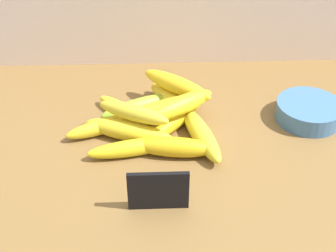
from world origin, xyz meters
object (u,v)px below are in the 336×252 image
Objects in this scene: banana_13 at (180,106)px; banana_4 at (137,119)px; chalkboard_sign at (158,192)px; banana_9 at (134,148)px; banana_5 at (123,110)px; banana_11 at (177,85)px; banana_2 at (138,107)px; banana_6 at (203,134)px; fruit_bowl at (309,111)px; banana_3 at (128,131)px; banana_1 at (175,147)px; banana_10 at (133,113)px; banana_8 at (172,100)px; banana_7 at (105,126)px; banana_12 at (170,106)px; banana_0 at (176,119)px.

banana_4 is at bearing 174.54° from banana_13.
banana_9 is at bearing 107.42° from chalkboard_sign.
banana_5 is (-3.20, 4.12, -0.34)cm from banana_4.
banana_2 is at bearing -166.70° from banana_11.
banana_2 is 18.05cm from banana_6.
banana_3 is (-40.97, -5.86, 0.06)cm from fruit_bowl.
banana_2 is at bearing 174.46° from fruit_bowl.
banana_13 is (1.59, 9.42, 3.92)cm from banana_1.
banana_5 is at bearing 128.02° from banana_1.
banana_11 is (9.78, 10.60, 0.17)cm from banana_10.
fruit_bowl is at bearing 15.64° from banana_9.
banana_2 is 0.95× the size of banana_9.
banana_9 is (2.81, -13.93, 0.16)cm from banana_5.
chalkboard_sign is at bearing -77.47° from banana_10.
banana_1 is 10.32cm from banana_13.
banana_8 is at bearing 114.62° from banana_6.
banana_1 is at bearing -39.18° from banana_10.
banana_13 is at bearing -79.82° from banana_8.
banana_1 reaches higher than banana_5.
banana_6 is (6.26, 4.12, -0.02)cm from banana_1.
banana_4 is 0.84× the size of banana_9.
banana_1 is 0.89× the size of banana_9.
banana_12 is at bearing 4.74° from banana_7.
banana_3 is 5.96cm from banana_7.
banana_5 is (-11.98, 4.47, -0.36)cm from banana_0.
banana_1 is 0.92× the size of banana_11.
banana_0 reaches higher than banana_9.
banana_2 is 9.50cm from banana_10.
banana_11 reaches higher than banana_2.
banana_4 is 5.41cm from banana_10.
banana_8 is at bearing 83.92° from banana_12.
banana_8 is at bearing 49.71° from banana_3.
banana_5 is 0.96× the size of banana_8.
banana_0 is at bearing 18.18° from banana_10.
banana_12 is at bearing 94.20° from banana_1.
banana_6 is at bearing -5.93° from banana_3.
banana_13 is at bearing -4.04° from banana_12.
banana_13 is at bearing -32.16° from banana_0.
chalkboard_sign is 0.64× the size of banana_1.
fruit_bowl is 0.76× the size of banana_9.
banana_12 is (3.05, 24.18, 1.95)cm from chalkboard_sign.
fruit_bowl reaches higher than banana_7.
banana_8 is 19.03cm from banana_9.
chalkboard_sign is at bearing -73.55° from banana_3.
banana_9 is at bearing -78.60° from banana_5.
banana_4 is 1.02× the size of banana_5.
banana_5 is at bearing 158.63° from banana_13.
banana_11 is (1.23, 17.57, 4.21)cm from banana_1.
banana_13 reaches higher than banana_6.
banana_2 is at bearing 147.39° from banana_0.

